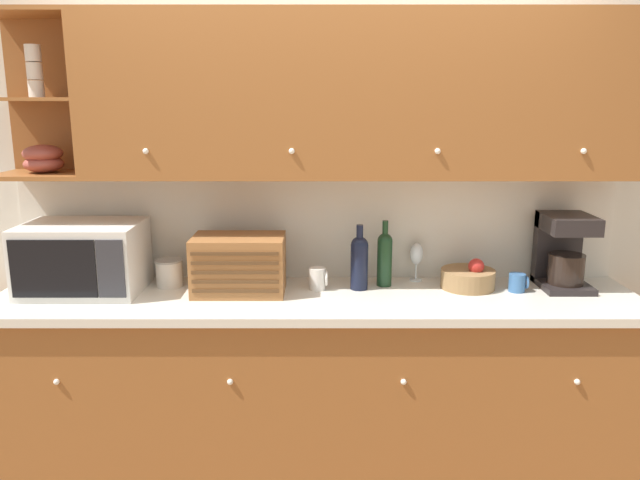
{
  "coord_description": "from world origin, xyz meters",
  "views": [
    {
      "loc": [
        0.01,
        -3.1,
        1.84
      ],
      "look_at": [
        0.0,
        -0.21,
        1.19
      ],
      "focal_mm": 35.0,
      "sensor_mm": 36.0,
      "label": 1
    }
  ],
  "objects_px": {
    "bread_box": "(242,264)",
    "wine_glass": "(419,255)",
    "second_wine_bottle": "(387,257)",
    "wine_bottle": "(362,260)",
    "microwave": "(86,258)",
    "fruit_basket": "(471,278)",
    "mug_blue_second": "(320,279)",
    "mug": "(521,283)",
    "storage_canister": "(172,273)",
    "coffee_maker": "(567,250)"
  },
  "relations": [
    {
      "from": "second_wine_bottle",
      "to": "coffee_maker",
      "type": "bearing_deg",
      "value": -1.13
    },
    {
      "from": "mug_blue_second",
      "to": "mug",
      "type": "relative_size",
      "value": 1.19
    },
    {
      "from": "mug_blue_second",
      "to": "wine_bottle",
      "type": "distance_m",
      "value": 0.22
    },
    {
      "from": "storage_canister",
      "to": "fruit_basket",
      "type": "height_order",
      "value": "fruit_basket"
    },
    {
      "from": "bread_box",
      "to": "mug_blue_second",
      "type": "xyz_separation_m",
      "value": [
        0.37,
        0.04,
        -0.08
      ]
    },
    {
      "from": "microwave",
      "to": "storage_canister",
      "type": "xyz_separation_m",
      "value": [
        0.38,
        0.08,
        -0.1
      ]
    },
    {
      "from": "second_wine_bottle",
      "to": "fruit_basket",
      "type": "bearing_deg",
      "value": -6.29
    },
    {
      "from": "bread_box",
      "to": "wine_glass",
      "type": "bearing_deg",
      "value": 12.62
    },
    {
      "from": "microwave",
      "to": "storage_canister",
      "type": "distance_m",
      "value": 0.4
    },
    {
      "from": "microwave",
      "to": "bread_box",
      "type": "bearing_deg",
      "value": -1.06
    },
    {
      "from": "coffee_maker",
      "to": "bread_box",
      "type": "bearing_deg",
      "value": -176.58
    },
    {
      "from": "second_wine_bottle",
      "to": "wine_bottle",
      "type": "bearing_deg",
      "value": -155.12
    },
    {
      "from": "microwave",
      "to": "wine_glass",
      "type": "bearing_deg",
      "value": 6.42
    },
    {
      "from": "wine_glass",
      "to": "fruit_basket",
      "type": "height_order",
      "value": "wine_glass"
    },
    {
      "from": "second_wine_bottle",
      "to": "fruit_basket",
      "type": "xyz_separation_m",
      "value": [
        0.4,
        -0.04,
        -0.1
      ]
    },
    {
      "from": "bread_box",
      "to": "second_wine_bottle",
      "type": "height_order",
      "value": "second_wine_bottle"
    },
    {
      "from": "mug",
      "to": "coffee_maker",
      "type": "relative_size",
      "value": 0.25
    },
    {
      "from": "microwave",
      "to": "fruit_basket",
      "type": "height_order",
      "value": "microwave"
    },
    {
      "from": "bread_box",
      "to": "wine_glass",
      "type": "relative_size",
      "value": 2.18
    },
    {
      "from": "microwave",
      "to": "mug_blue_second",
      "type": "bearing_deg",
      "value": 1.41
    },
    {
      "from": "wine_glass",
      "to": "coffee_maker",
      "type": "distance_m",
      "value": 0.7
    },
    {
      "from": "mug_blue_second",
      "to": "coffee_maker",
      "type": "distance_m",
      "value": 1.2
    },
    {
      "from": "second_wine_bottle",
      "to": "wine_glass",
      "type": "height_order",
      "value": "second_wine_bottle"
    },
    {
      "from": "fruit_basket",
      "to": "mug",
      "type": "xyz_separation_m",
      "value": [
        0.22,
        -0.06,
        -0.01
      ]
    },
    {
      "from": "fruit_basket",
      "to": "coffee_maker",
      "type": "xyz_separation_m",
      "value": [
        0.46,
        0.03,
        0.13
      ]
    },
    {
      "from": "fruit_basket",
      "to": "coffee_maker",
      "type": "distance_m",
      "value": 0.48
    },
    {
      "from": "wine_bottle",
      "to": "microwave",
      "type": "bearing_deg",
      "value": -178.35
    },
    {
      "from": "bread_box",
      "to": "wine_bottle",
      "type": "xyz_separation_m",
      "value": [
        0.57,
        0.05,
        0.01
      ]
    },
    {
      "from": "storage_canister",
      "to": "bread_box",
      "type": "bearing_deg",
      "value": -15.4
    },
    {
      "from": "microwave",
      "to": "storage_canister",
      "type": "bearing_deg",
      "value": 12.39
    },
    {
      "from": "wine_bottle",
      "to": "fruit_basket",
      "type": "height_order",
      "value": "wine_bottle"
    },
    {
      "from": "bread_box",
      "to": "coffee_maker",
      "type": "xyz_separation_m",
      "value": [
        1.56,
        0.09,
        0.05
      ]
    },
    {
      "from": "wine_bottle",
      "to": "mug",
      "type": "xyz_separation_m",
      "value": [
        0.75,
        -0.04,
        -0.1
      ]
    },
    {
      "from": "bread_box",
      "to": "fruit_basket",
      "type": "bearing_deg",
      "value": 3.42
    },
    {
      "from": "coffee_maker",
      "to": "wine_glass",
      "type": "bearing_deg",
      "value": 171.75
    },
    {
      "from": "storage_canister",
      "to": "mug_blue_second",
      "type": "relative_size",
      "value": 1.26
    },
    {
      "from": "fruit_basket",
      "to": "mug",
      "type": "bearing_deg",
      "value": -14.41
    },
    {
      "from": "bread_box",
      "to": "second_wine_bottle",
      "type": "xyz_separation_m",
      "value": [
        0.7,
        0.11,
        0.01
      ]
    },
    {
      "from": "wine_glass",
      "to": "mug",
      "type": "xyz_separation_m",
      "value": [
        0.46,
        -0.18,
        -0.09
      ]
    },
    {
      "from": "mug",
      "to": "microwave",
      "type": "bearing_deg",
      "value": 179.86
    },
    {
      "from": "microwave",
      "to": "second_wine_bottle",
      "type": "height_order",
      "value": "microwave"
    },
    {
      "from": "fruit_basket",
      "to": "coffee_maker",
      "type": "height_order",
      "value": "coffee_maker"
    },
    {
      "from": "wine_glass",
      "to": "fruit_basket",
      "type": "relative_size",
      "value": 0.76
    },
    {
      "from": "second_wine_bottle",
      "to": "coffee_maker",
      "type": "distance_m",
      "value": 0.86
    },
    {
      "from": "wine_glass",
      "to": "fruit_basket",
      "type": "bearing_deg",
      "value": -28.63
    },
    {
      "from": "microwave",
      "to": "bread_box",
      "type": "distance_m",
      "value": 0.74
    },
    {
      "from": "wine_bottle",
      "to": "second_wine_bottle",
      "type": "relative_size",
      "value": 0.97
    },
    {
      "from": "mug",
      "to": "wine_bottle",
      "type": "bearing_deg",
      "value": 176.76
    },
    {
      "from": "second_wine_bottle",
      "to": "mug",
      "type": "xyz_separation_m",
      "value": [
        0.62,
        -0.1,
        -0.1
      ]
    },
    {
      "from": "microwave",
      "to": "fruit_basket",
      "type": "distance_m",
      "value": 1.84
    }
  ]
}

